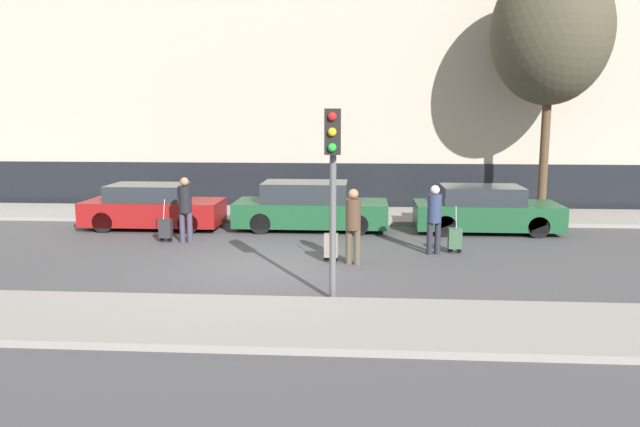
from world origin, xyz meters
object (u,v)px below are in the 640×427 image
trolley_center (331,246)px  trolley_right (455,238)px  parked_car_0 (153,208)px  pedestrian_left (185,205)px  trolley_left (166,229)px  traffic_light (333,165)px  pedestrian_right (434,215)px  bare_tree_near_crossing (551,32)px  parked_bicycle (321,200)px  pedestrian_center (353,222)px  parked_car_1 (310,207)px  parked_car_2 (485,210)px

trolley_center → trolley_right: trolley_center is taller
parked_car_0 → pedestrian_left: bearing=-50.9°
trolley_center → trolley_right: size_ratio=1.02×
trolley_left → trolley_center: bearing=-23.0°
pedestrian_left → trolley_left: size_ratio=1.50×
parked_car_0 → traffic_light: (5.71, -6.90, 1.88)m
pedestrian_right → bare_tree_near_crossing: bearing=-141.6°
parked_car_0 → traffic_light: 9.15m
pedestrian_left → pedestrian_right: (6.43, -0.95, -0.03)m
pedestrian_right → parked_bicycle: 6.52m
pedestrian_center → pedestrian_left: bearing=176.4°
trolley_left → pedestrian_center: size_ratio=0.67×
traffic_light → pedestrian_left: bearing=129.9°
pedestrian_left → trolley_center: 4.46m
pedestrian_left → traffic_light: 6.66m
parked_car_1 → trolley_left: bearing=-150.4°
parked_car_2 → pedestrian_center: size_ratio=2.36×
parked_car_1 → parked_car_2: (5.09, -0.03, -0.03)m
parked_car_1 → pedestrian_right: size_ratio=2.63×
pedestrian_left → bare_tree_near_crossing: 12.27m
traffic_light → bare_tree_near_crossing: size_ratio=0.44×
pedestrian_left → trolley_left: pedestrian_left is taller
trolley_right → bare_tree_near_crossing: bearing=55.8°
parked_bicycle → trolley_center: bearing=-83.9°
parked_car_2 → pedestrian_left: bearing=-166.0°
pedestrian_left → trolley_center: bearing=-27.5°
pedestrian_right → bare_tree_near_crossing: size_ratio=0.21×
traffic_light → parked_bicycle: bearing=95.3°
pedestrian_left → bare_tree_near_crossing: bearing=20.8°
parked_car_2 → parked_bicycle: bearing=151.6°
parked_car_2 → trolley_right: size_ratio=3.50×
parked_car_2 → trolley_right: parked_car_2 is taller
trolley_left → traffic_light: 7.17m
traffic_light → parked_car_0: bearing=129.6°
bare_tree_near_crossing → trolley_center: bearing=-136.1°
parked_car_0 → traffic_light: size_ratio=1.15×
pedestrian_center → trolley_left: bearing=179.0°
parked_car_1 → pedestrian_left: (-3.13, -2.07, 0.33)m
parked_car_1 → parked_bicycle: 2.66m
parked_car_1 → pedestrian_center: size_ratio=2.57×
parked_car_0 → pedestrian_right: 8.49m
pedestrian_left → bare_tree_near_crossing: (10.42, 4.27, 4.88)m
pedestrian_left → trolley_right: bearing=-8.2°
pedestrian_left → trolley_left: bearing=-179.9°
pedestrian_center → pedestrian_right: bearing=53.3°
parked_car_1 → pedestrian_right: (3.30, -3.03, 0.30)m
parked_car_1 → parked_car_2: parked_car_1 is taller
trolley_center → bare_tree_near_crossing: (6.45, 6.21, 5.48)m
pedestrian_left → parked_bicycle: bearing=53.8°
parked_car_2 → trolley_center: 5.82m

